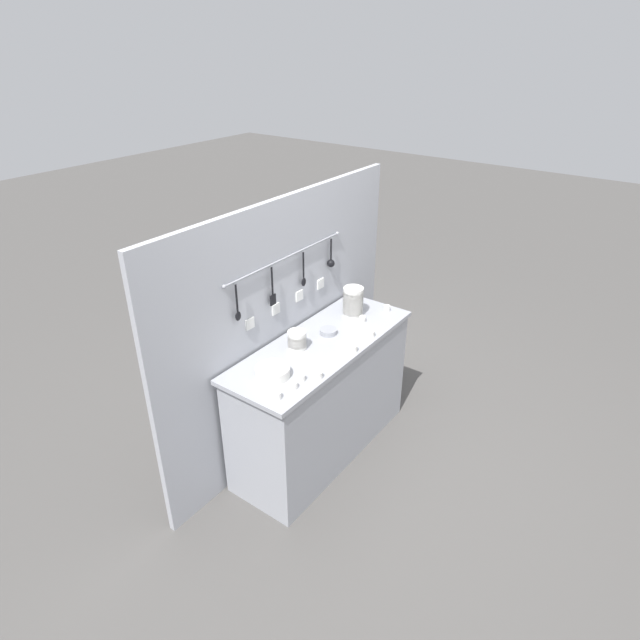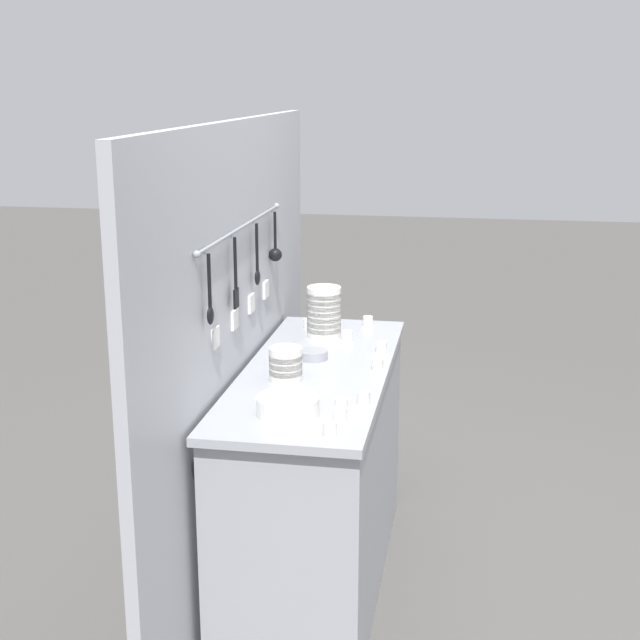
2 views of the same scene
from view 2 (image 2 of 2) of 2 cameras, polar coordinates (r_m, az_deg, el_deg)
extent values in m
plane|color=#514F4C|center=(3.73, -0.21, -16.24)|extent=(20.00, 20.00, 0.00)
cube|color=#9EA0A8|center=(3.36, -0.23, -3.38)|extent=(1.46, 0.54, 0.03)
cube|color=#9EA0A8|center=(3.52, -0.22, -10.26)|extent=(1.41, 0.52, 0.86)
cube|color=#A8AAB2|center=(3.41, -5.26, -2.66)|extent=(2.26, 0.04, 1.80)
cylinder|color=#93969E|center=(3.28, -4.93, 6.01)|extent=(1.11, 0.01, 0.01)
sphere|color=#93969E|center=(2.76, -7.89, 4.19)|extent=(0.02, 0.02, 0.02)
sphere|color=#93969E|center=(3.82, -2.79, 7.31)|extent=(0.02, 0.02, 0.02)
cylinder|color=black|center=(2.84, -7.10, 2.49)|extent=(0.01, 0.01, 0.18)
ellipsoid|color=black|center=(2.87, -7.03, 0.28)|extent=(0.04, 0.02, 0.06)
cylinder|color=#93969E|center=(2.83, -7.40, 4.36)|extent=(0.01, 0.01, 0.02)
cylinder|color=black|center=(3.14, -5.44, 3.60)|extent=(0.01, 0.01, 0.19)
cube|color=black|center=(3.17, -5.39, 1.39)|extent=(0.05, 0.01, 0.07)
cylinder|color=#93969E|center=(3.12, -5.70, 5.42)|extent=(0.01, 0.01, 0.02)
cylinder|color=black|center=(3.44, -4.06, 4.65)|extent=(0.01, 0.01, 0.19)
ellipsoid|color=black|center=(3.46, -4.02, 2.73)|extent=(0.04, 0.02, 0.06)
cylinder|color=#93969E|center=(3.42, -4.29, 6.29)|extent=(0.01, 0.01, 0.02)
cylinder|color=black|center=(3.74, -2.89, 5.71)|extent=(0.01, 0.01, 0.16)
sphere|color=black|center=(3.76, -2.87, 4.19)|extent=(0.06, 0.06, 0.06)
cylinder|color=#93969E|center=(3.73, -3.09, 7.02)|extent=(0.01, 0.01, 0.02)
cube|color=white|center=(3.01, -6.72, -1.14)|extent=(0.07, 0.01, 0.07)
cube|color=white|center=(3.24, -5.49, 0.04)|extent=(0.07, 0.01, 0.07)
cube|color=white|center=(3.47, -4.43, 1.07)|extent=(0.07, 0.01, 0.07)
cube|color=white|center=(3.70, -3.49, 1.97)|extent=(0.07, 0.01, 0.07)
cylinder|color=silver|center=(3.22, -2.21, -3.49)|extent=(0.12, 0.12, 0.05)
cylinder|color=silver|center=(3.21, -2.21, -3.06)|extent=(0.12, 0.12, 0.05)
cylinder|color=silver|center=(3.20, -2.22, -2.62)|extent=(0.12, 0.12, 0.05)
cylinder|color=silver|center=(3.19, -2.22, -2.18)|extent=(0.12, 0.12, 0.05)
cylinder|color=silver|center=(3.76, 0.25, -0.74)|extent=(0.14, 0.14, 0.04)
cylinder|color=silver|center=(3.76, 0.25, -0.38)|extent=(0.14, 0.14, 0.04)
cylinder|color=silver|center=(3.75, 0.25, -0.02)|extent=(0.14, 0.14, 0.04)
cylinder|color=silver|center=(3.74, 0.25, 0.34)|extent=(0.14, 0.14, 0.04)
cylinder|color=silver|center=(3.74, 0.25, 0.71)|extent=(0.14, 0.14, 0.04)
cylinder|color=silver|center=(3.73, 0.26, 1.07)|extent=(0.14, 0.14, 0.04)
cylinder|color=silver|center=(3.73, 0.26, 1.43)|extent=(0.14, 0.14, 0.04)
cylinder|color=silver|center=(3.72, 0.26, 1.80)|extent=(0.14, 0.14, 0.04)
cylinder|color=silver|center=(2.91, -2.07, -5.97)|extent=(0.20, 0.20, 0.01)
cylinder|color=silver|center=(2.90, -2.07, -5.81)|extent=(0.20, 0.20, 0.01)
cylinder|color=silver|center=(2.90, -2.07, -5.65)|extent=(0.20, 0.20, 0.01)
cylinder|color=silver|center=(2.90, -2.07, -5.49)|extent=(0.20, 0.20, 0.01)
cylinder|color=silver|center=(2.89, -2.07, -5.33)|extent=(0.20, 0.20, 0.01)
cylinder|color=silver|center=(2.89, -2.07, -5.17)|extent=(0.20, 0.20, 0.01)
cylinder|color=silver|center=(2.89, -2.08, -5.01)|extent=(0.20, 0.20, 0.01)
cylinder|color=#93969E|center=(3.46, -0.43, -2.23)|extent=(0.11, 0.11, 0.04)
cylinder|color=silver|center=(3.94, 3.08, -0.06)|extent=(0.04, 0.04, 0.04)
cylinder|color=silver|center=(2.93, 1.36, -5.43)|extent=(0.04, 0.04, 0.04)
cylinder|color=silver|center=(3.56, 3.95, -1.72)|extent=(0.04, 0.04, 0.04)
cylinder|color=silver|center=(2.73, 0.64, -6.98)|extent=(0.04, 0.04, 0.04)
cylinder|color=silver|center=(3.71, 1.76, -0.99)|extent=(0.04, 0.04, 0.04)
cylinder|color=silver|center=(3.00, 2.81, -4.97)|extent=(0.04, 0.04, 0.04)
cylinder|color=silver|center=(3.90, -0.76, -0.21)|extent=(0.04, 0.04, 0.04)
cylinder|color=silver|center=(3.34, 3.70, -2.83)|extent=(0.04, 0.04, 0.04)
cylinder|color=silver|center=(2.85, 1.31, -6.03)|extent=(0.04, 0.04, 0.04)
camera|label=1|loc=(1.57, 77.54, 32.24)|focal=30.00mm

